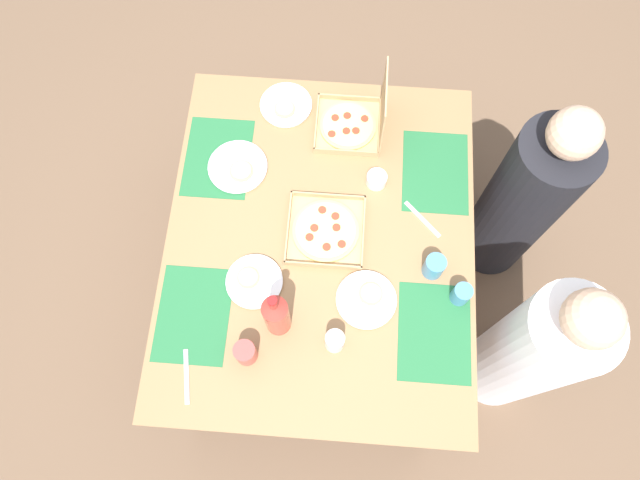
{
  "coord_description": "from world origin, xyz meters",
  "views": [
    {
      "loc": [
        0.78,
        0.06,
        2.82
      ],
      "look_at": [
        0.0,
        0.0,
        0.76
      ],
      "focal_mm": 32.69,
      "sensor_mm": 36.0,
      "label": 1
    }
  ],
  "objects_px": {
    "cup_clear_right": "(434,266)",
    "pizza_box_corner_right": "(326,231)",
    "diner_left_seat": "(521,202)",
    "cup_clear_left": "(245,353)",
    "condiment_bowl": "(377,179)",
    "plate_near_left": "(367,299)",
    "pizza_box_corner_left": "(355,122)",
    "plate_middle": "(238,168)",
    "cup_red": "(335,341)",
    "cup_spare": "(461,294)",
    "plate_near_right": "(254,281)",
    "plate_far_right": "(286,106)",
    "diner_right_seat": "(529,351)",
    "soda_bottle": "(276,315)"
  },
  "relations": [
    {
      "from": "cup_clear_left",
      "to": "diner_left_seat",
      "type": "xyz_separation_m",
      "value": [
        -0.78,
        1.07,
        -0.27
      ]
    },
    {
      "from": "plate_far_right",
      "to": "diner_right_seat",
      "type": "bearing_deg",
      "value": 48.82
    },
    {
      "from": "pizza_box_corner_right",
      "to": "cup_clear_right",
      "type": "distance_m",
      "value": 0.43
    },
    {
      "from": "plate_near_left",
      "to": "cup_spare",
      "type": "bearing_deg",
      "value": 95.8
    },
    {
      "from": "plate_near_left",
      "to": "plate_middle",
      "type": "height_order",
      "value": "same"
    },
    {
      "from": "pizza_box_corner_left",
      "to": "plate_middle",
      "type": "bearing_deg",
      "value": -63.8
    },
    {
      "from": "cup_clear_right",
      "to": "pizza_box_corner_right",
      "type": "bearing_deg",
      "value": -107.13
    },
    {
      "from": "diner_right_seat",
      "to": "pizza_box_corner_right",
      "type": "bearing_deg",
      "value": -113.38
    },
    {
      "from": "cup_clear_left",
      "to": "cup_red",
      "type": "height_order",
      "value": "cup_clear_left"
    },
    {
      "from": "soda_bottle",
      "to": "diner_right_seat",
      "type": "bearing_deg",
      "value": 90.51
    },
    {
      "from": "cup_clear_left",
      "to": "plate_middle",
      "type": "bearing_deg",
      "value": -170.49
    },
    {
      "from": "pizza_box_corner_left",
      "to": "plate_near_left",
      "type": "xyz_separation_m",
      "value": [
        0.72,
        0.08,
        -0.04
      ]
    },
    {
      "from": "pizza_box_corner_right",
      "to": "plate_near_left",
      "type": "xyz_separation_m",
      "value": [
        0.26,
        0.17,
        -0.0
      ]
    },
    {
      "from": "plate_middle",
      "to": "cup_red",
      "type": "relative_size",
      "value": 2.39
    },
    {
      "from": "plate_near_right",
      "to": "cup_clear_right",
      "type": "xyz_separation_m",
      "value": [
        -0.09,
        0.65,
        0.04
      ]
    },
    {
      "from": "plate_near_right",
      "to": "soda_bottle",
      "type": "bearing_deg",
      "value": 36.02
    },
    {
      "from": "plate_near_right",
      "to": "condiment_bowl",
      "type": "bearing_deg",
      "value": 135.72
    },
    {
      "from": "pizza_box_corner_right",
      "to": "condiment_bowl",
      "type": "distance_m",
      "value": 0.29
    },
    {
      "from": "pizza_box_corner_left",
      "to": "cup_clear_left",
      "type": "distance_m",
      "value": 1.01
    },
    {
      "from": "plate_near_right",
      "to": "cup_clear_left",
      "type": "height_order",
      "value": "cup_clear_left"
    },
    {
      "from": "plate_far_right",
      "to": "pizza_box_corner_right",
      "type": "bearing_deg",
      "value": 20.56
    },
    {
      "from": "cup_red",
      "to": "diner_right_seat",
      "type": "bearing_deg",
      "value": 95.0
    },
    {
      "from": "condiment_bowl",
      "to": "cup_red",
      "type": "bearing_deg",
      "value": -10.58
    },
    {
      "from": "plate_near_left",
      "to": "cup_spare",
      "type": "distance_m",
      "value": 0.34
    },
    {
      "from": "plate_near_left",
      "to": "plate_near_right",
      "type": "bearing_deg",
      "value": -95.04
    },
    {
      "from": "plate_near_left",
      "to": "pizza_box_corner_left",
      "type": "bearing_deg",
      "value": -173.52
    },
    {
      "from": "diner_left_seat",
      "to": "condiment_bowl",
      "type": "bearing_deg",
      "value": -84.46
    },
    {
      "from": "cup_clear_right",
      "to": "diner_left_seat",
      "type": "relative_size",
      "value": 0.08
    },
    {
      "from": "plate_middle",
      "to": "plate_far_right",
      "type": "xyz_separation_m",
      "value": [
        -0.3,
        0.16,
        0.0
      ]
    },
    {
      "from": "plate_near_right",
      "to": "plate_middle",
      "type": "bearing_deg",
      "value": -165.94
    },
    {
      "from": "cup_spare",
      "to": "plate_middle",
      "type": "bearing_deg",
      "value": -118.16
    },
    {
      "from": "pizza_box_corner_left",
      "to": "cup_clear_left",
      "type": "bearing_deg",
      "value": -19.04
    },
    {
      "from": "pizza_box_corner_right",
      "to": "cup_clear_left",
      "type": "height_order",
      "value": "cup_clear_left"
    },
    {
      "from": "plate_far_right",
      "to": "cup_clear_left",
      "type": "bearing_deg",
      "value": -2.15
    },
    {
      "from": "plate_far_right",
      "to": "cup_red",
      "type": "relative_size",
      "value": 2.18
    },
    {
      "from": "diner_left_seat",
      "to": "cup_clear_right",
      "type": "bearing_deg",
      "value": -45.62
    },
    {
      "from": "pizza_box_corner_left",
      "to": "cup_red",
      "type": "height_order",
      "value": "pizza_box_corner_left"
    },
    {
      "from": "cup_spare",
      "to": "cup_clear_left",
      "type": "bearing_deg",
      "value": -70.35
    },
    {
      "from": "cup_clear_right",
      "to": "cup_spare",
      "type": "relative_size",
      "value": 1.08
    },
    {
      "from": "plate_near_left",
      "to": "condiment_bowl",
      "type": "distance_m",
      "value": 0.48
    },
    {
      "from": "condiment_bowl",
      "to": "diner_left_seat",
      "type": "height_order",
      "value": "diner_left_seat"
    },
    {
      "from": "plate_near_left",
      "to": "soda_bottle",
      "type": "xyz_separation_m",
      "value": [
        0.11,
        -0.31,
        0.12
      ]
    },
    {
      "from": "plate_near_right",
      "to": "cup_red",
      "type": "relative_size",
      "value": 2.13
    },
    {
      "from": "plate_middle",
      "to": "cup_spare",
      "type": "height_order",
      "value": "cup_spare"
    },
    {
      "from": "soda_bottle",
      "to": "cup_clear_right",
      "type": "height_order",
      "value": "soda_bottle"
    },
    {
      "from": "plate_near_left",
      "to": "cup_clear_right",
      "type": "distance_m",
      "value": 0.27
    },
    {
      "from": "cup_red",
      "to": "pizza_box_corner_left",
      "type": "bearing_deg",
      "value": 178.43
    },
    {
      "from": "pizza_box_corner_right",
      "to": "diner_left_seat",
      "type": "height_order",
      "value": "diner_left_seat"
    },
    {
      "from": "plate_near_left",
      "to": "diner_left_seat",
      "type": "height_order",
      "value": "diner_left_seat"
    },
    {
      "from": "diner_left_seat",
      "to": "plate_middle",
      "type": "bearing_deg",
      "value": -87.89
    }
  ]
}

